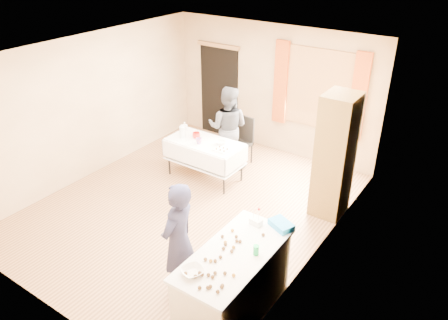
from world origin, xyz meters
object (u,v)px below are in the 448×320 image
Objects in this scene: chair at (240,150)px; counter at (234,283)px; cabinet at (335,156)px; girl at (178,241)px; woman at (228,127)px; party_table at (205,156)px.

counter is at bearing -51.99° from chair.
girl is (-0.85, -2.80, -0.22)m from cabinet.
woman is (-2.18, 3.09, 0.36)m from counter.
counter is at bearing -47.01° from party_table.
woman is at bearing -162.01° from girl.
woman is (-2.28, 0.38, -0.21)m from cabinet.
cabinet is 1.26× the size of woman.
chair is at bearing 164.18° from cabinet.
girl is (1.27, -3.40, 0.51)m from chair.
cabinet reaches higher than girl.
woman is (0.08, 0.65, 0.37)m from party_table.
girl is at bearing -106.97° from cabinet.
chair is (-2.02, 3.31, -0.17)m from counter.
counter is 1.65× the size of chair.
counter is 0.97× the size of woman.
counter is 3.88m from chair.
woman reaches higher than counter.
chair is at bearing 75.38° from party_table.
girl is (-0.75, -0.09, 0.34)m from counter.
chair reaches higher than counter.
counter is at bearing -92.11° from cabinet.
girl is 3.48m from woman.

